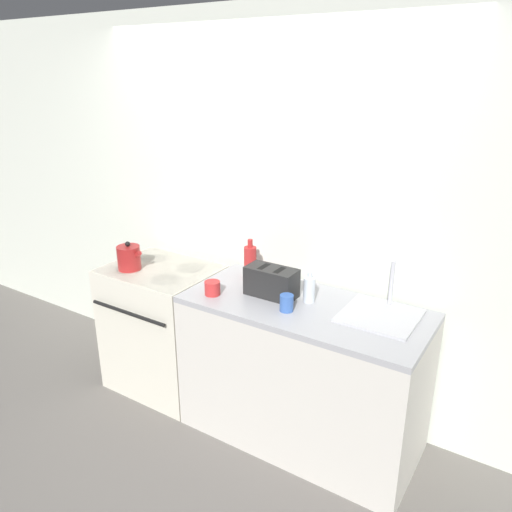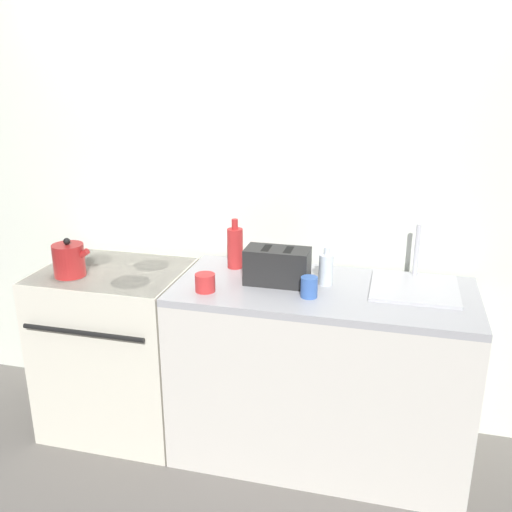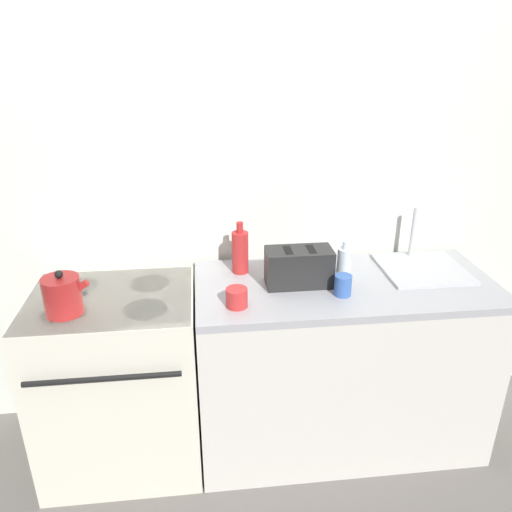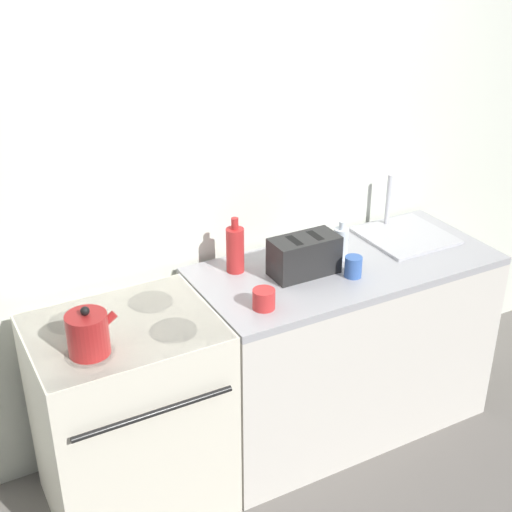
# 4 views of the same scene
# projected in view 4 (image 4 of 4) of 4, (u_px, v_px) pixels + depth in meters

# --- Properties ---
(ground_plane) EXTENTS (12.00, 12.00, 0.00)m
(ground_plane) POSITION_uv_depth(u_px,v_px,m) (284.00, 495.00, 3.27)
(ground_plane) COLOR slate
(wall_back) EXTENTS (8.00, 0.05, 2.60)m
(wall_back) POSITION_uv_depth(u_px,v_px,m) (210.00, 180.00, 3.24)
(wall_back) COLOR silver
(wall_back) RESTS_ON ground_plane
(stove) EXTENTS (0.75, 0.64, 0.93)m
(stove) POSITION_uv_depth(u_px,v_px,m) (131.00, 416.00, 3.04)
(stove) COLOR silver
(stove) RESTS_ON ground_plane
(counter_block) EXTENTS (1.44, 0.66, 0.93)m
(counter_block) POSITION_uv_depth(u_px,v_px,m) (341.00, 345.00, 3.54)
(counter_block) COLOR silver
(counter_block) RESTS_ON ground_plane
(kettle) EXTENTS (0.20, 0.16, 0.20)m
(kettle) POSITION_uv_depth(u_px,v_px,m) (88.00, 334.00, 2.64)
(kettle) COLOR maroon
(kettle) RESTS_ON stove
(toaster) EXTENTS (0.31, 0.16, 0.18)m
(toaster) POSITION_uv_depth(u_px,v_px,m) (304.00, 256.00, 3.20)
(toaster) COLOR black
(toaster) RESTS_ON counter_block
(sink_tray) EXTENTS (0.41, 0.40, 0.28)m
(sink_tray) POSITION_uv_depth(u_px,v_px,m) (405.00, 234.00, 3.58)
(sink_tray) COLOR #B7B7BC
(sink_tray) RESTS_ON counter_block
(bottle_clear) EXTENTS (0.07, 0.07, 0.19)m
(bottle_clear) POSITION_uv_depth(u_px,v_px,m) (341.00, 243.00, 3.34)
(bottle_clear) COLOR silver
(bottle_clear) RESTS_ON counter_block
(bottle_red) EXTENTS (0.08, 0.08, 0.26)m
(bottle_red) POSITION_uv_depth(u_px,v_px,m) (235.00, 249.00, 3.21)
(bottle_red) COLOR #B72828
(bottle_red) RESTS_ON counter_block
(cup_red) EXTENTS (0.10, 0.10, 0.09)m
(cup_red) POSITION_uv_depth(u_px,v_px,m) (264.00, 299.00, 2.95)
(cup_red) COLOR red
(cup_red) RESTS_ON counter_block
(cup_blue) EXTENTS (0.08, 0.08, 0.10)m
(cup_blue) POSITION_uv_depth(u_px,v_px,m) (353.00, 267.00, 3.19)
(cup_blue) COLOR #3860B2
(cup_blue) RESTS_ON counter_block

